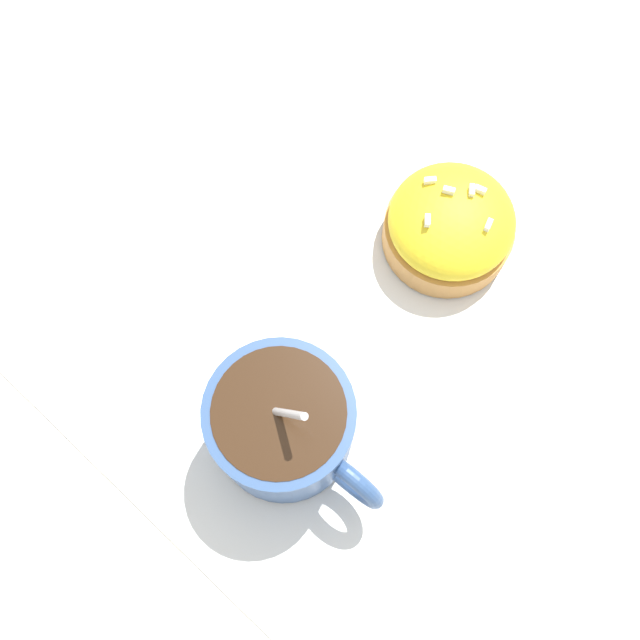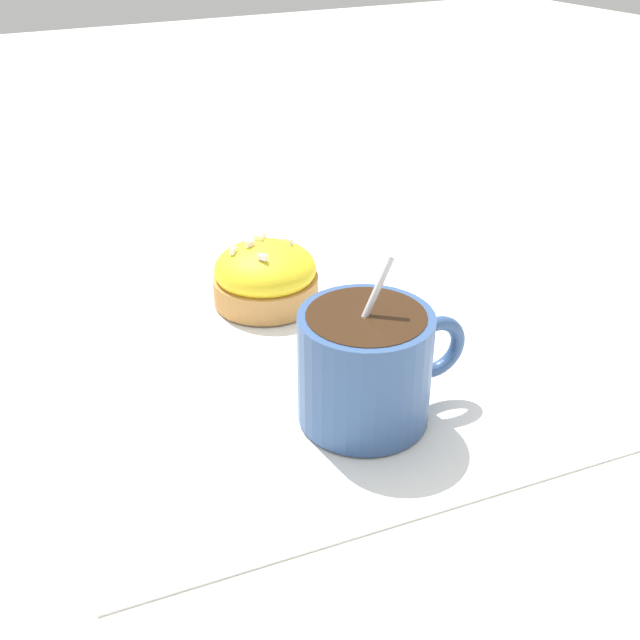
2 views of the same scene
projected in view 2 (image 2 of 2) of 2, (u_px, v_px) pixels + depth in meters
ground_plane at (303, 356)px, 0.52m from camera, size 3.00×3.00×0.00m
paper_napkin at (303, 354)px, 0.52m from camera, size 0.37×0.36×0.00m
coffee_cup at (370, 361)px, 0.44m from camera, size 0.08×0.11×0.10m
frosted_pastry at (266, 276)px, 0.58m from camera, size 0.08×0.08×0.05m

